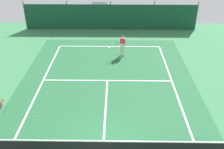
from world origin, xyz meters
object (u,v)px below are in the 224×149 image
at_px(tennis_player, 122,44).
at_px(tennis_ball_by_sideline, 91,54).
at_px(tennis_ball_near_player, 35,117).
at_px(tennis_ball_midcourt, 164,59).
at_px(parked_car, 99,12).

distance_m(tennis_player, tennis_ball_by_sideline, 2.56).
height_order(tennis_player, tennis_ball_near_player, tennis_player).
distance_m(tennis_ball_midcourt, tennis_ball_by_sideline, 5.49).
distance_m(tennis_ball_near_player, parked_car, 16.52).
distance_m(tennis_ball_by_sideline, parked_car, 8.74).
bearing_deg(tennis_ball_near_player, parked_car, 81.99).
relative_size(tennis_player, tennis_ball_midcourt, 24.85).
bearing_deg(parked_car, tennis_ball_near_player, -92.01).
xyz_separation_m(tennis_player, tennis_ball_near_player, (-4.64, -7.53, -0.93)).
bearing_deg(tennis_ball_near_player, tennis_ball_by_sideline, 73.54).
relative_size(tennis_ball_near_player, parked_car, 0.02).
bearing_deg(tennis_ball_by_sideline, parked_car, 89.73).
distance_m(tennis_player, parked_car, 9.12).
distance_m(tennis_player, tennis_ball_midcourt, 3.27).
bearing_deg(parked_car, tennis_ball_midcourt, -54.32).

